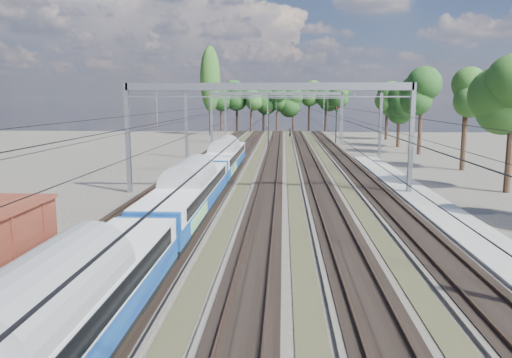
# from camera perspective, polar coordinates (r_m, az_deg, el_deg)

# --- Properties ---
(track_bed) EXTENTS (21.00, 130.00, 0.34)m
(track_bed) POSITION_cam_1_polar(r_m,az_deg,el_deg) (55.92, 1.79, 1.28)
(track_bed) COLOR #47423A
(track_bed) RESTS_ON ground
(platform) EXTENTS (3.00, 70.00, 0.30)m
(platform) POSITION_cam_1_polar(r_m,az_deg,el_deg) (33.09, 22.01, -4.75)
(platform) COLOR gray
(platform) RESTS_ON ground
(catenary) EXTENTS (25.65, 130.00, 9.00)m
(catenary) POSITION_cam_1_polar(r_m,az_deg,el_deg) (63.10, 2.29, 7.91)
(catenary) COLOR gray
(catenary) RESTS_ON ground
(tree_belt) EXTENTS (39.95, 98.33, 11.73)m
(tree_belt) POSITION_cam_1_polar(r_m,az_deg,el_deg) (100.93, 6.41, 9.19)
(tree_belt) COLOR black
(tree_belt) RESTS_ON ground
(poplar) EXTENTS (4.40, 4.40, 19.04)m
(poplar) POSITION_cam_1_polar(r_m,az_deg,el_deg) (109.62, -5.25, 11.24)
(poplar) COLOR black
(poplar) RESTS_ON ground
(emu_train) EXTENTS (2.67, 56.59, 3.91)m
(emu_train) POSITION_cam_1_polar(r_m,az_deg,el_deg) (30.80, -7.74, -1.07)
(emu_train) COLOR black
(emu_train) RESTS_ON ground
(worker) EXTENTS (0.68, 0.80, 1.85)m
(worker) POSITION_cam_1_polar(r_m,az_deg,el_deg) (102.33, 3.91, 5.27)
(worker) COLOR black
(worker) RESTS_ON ground
(signal_near) EXTENTS (0.41, 0.37, 6.19)m
(signal_near) POSITION_cam_1_polar(r_m,az_deg,el_deg) (76.39, 1.42, 6.25)
(signal_near) COLOR black
(signal_near) RESTS_ON ground
(signal_far) EXTENTS (0.42, 0.38, 6.39)m
(signal_far) POSITION_cam_1_polar(r_m,az_deg,el_deg) (89.99, 9.16, 6.65)
(signal_far) COLOR black
(signal_far) RESTS_ON ground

